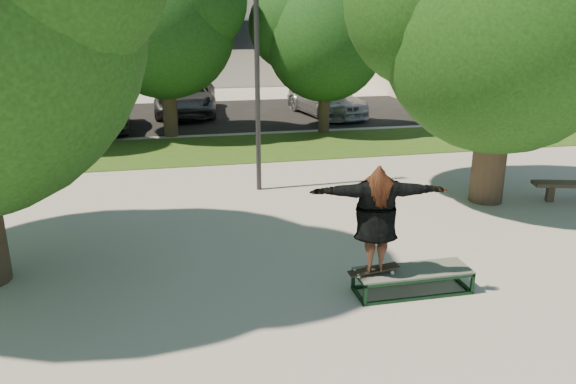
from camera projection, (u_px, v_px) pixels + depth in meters
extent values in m
plane|color=#AAA39C|center=(249.00, 283.00, 9.06)|extent=(120.00, 120.00, 0.00)
cube|color=#234413|center=(236.00, 148.00, 18.10)|extent=(30.00, 4.00, 0.02)
cube|color=black|center=(193.00, 116.00, 23.95)|extent=(40.00, 8.00, 0.01)
cylinder|color=#38281E|center=(492.00, 137.00, 12.62)|extent=(0.76, 0.76, 3.00)
sphere|color=#16330E|center=(504.00, 32.00, 11.93)|extent=(5.20, 5.20, 5.20)
sphere|color=#16330E|center=(433.00, 1.00, 12.19)|extent=(3.90, 3.90, 3.90)
sphere|color=black|center=(7.00, 11.00, 16.49)|extent=(3.08, 3.08, 3.08)
cylinder|color=#38281E|center=(169.00, 94.00, 19.57)|extent=(0.50, 0.50, 3.00)
sphere|color=black|center=(165.00, 27.00, 18.90)|extent=(4.80, 4.80, 4.80)
sphere|color=black|center=(127.00, 9.00, 19.14)|extent=(3.60, 3.60, 3.60)
sphere|color=black|center=(196.00, 1.00, 18.42)|extent=(3.36, 3.36, 3.36)
cylinder|color=#38281E|center=(324.00, 97.00, 20.29)|extent=(0.40, 0.40, 2.60)
sphere|color=black|center=(325.00, 41.00, 19.70)|extent=(4.20, 4.20, 4.20)
sphere|color=black|center=(292.00, 26.00, 19.92)|extent=(3.15, 3.15, 3.15)
sphere|color=black|center=(356.00, 20.00, 19.28)|extent=(2.94, 2.94, 2.94)
cylinder|color=#2D2D30|center=(257.00, 66.00, 13.01)|extent=(0.12, 0.12, 6.00)
cube|color=black|center=(145.00, 36.00, 30.96)|extent=(27.60, 0.12, 1.60)
cube|color=beige|center=(503.00, 17.00, 31.99)|extent=(15.00, 10.00, 8.00)
cube|color=#475147|center=(413.00, 271.00, 8.68)|extent=(1.80, 0.60, 0.03)
cylinder|color=white|center=(358.00, 276.00, 8.41)|extent=(0.06, 0.03, 0.06)
cylinder|color=white|center=(355.00, 271.00, 8.56)|extent=(0.06, 0.03, 0.06)
cylinder|color=white|center=(392.00, 273.00, 8.52)|extent=(0.06, 0.03, 0.06)
cylinder|color=white|center=(388.00, 268.00, 8.67)|extent=(0.06, 0.03, 0.06)
cube|color=black|center=(374.00, 270.00, 8.53)|extent=(0.78, 0.20, 0.10)
imported|color=brown|center=(376.00, 219.00, 8.28)|extent=(2.08, 0.88, 1.64)
cube|color=#4C3F2D|center=(550.00, 193.00, 12.97)|extent=(0.19, 0.19, 0.40)
imported|color=#B3B2B7|center=(33.00, 108.00, 20.85)|extent=(2.39, 4.89, 1.61)
imported|color=black|center=(108.00, 112.00, 20.78)|extent=(1.60, 4.15, 1.35)
imported|color=#58595E|center=(187.00, 97.00, 24.11)|extent=(2.86, 5.48, 1.48)
imported|color=#B8B8BD|center=(326.00, 98.00, 23.91)|extent=(2.91, 5.21, 1.43)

